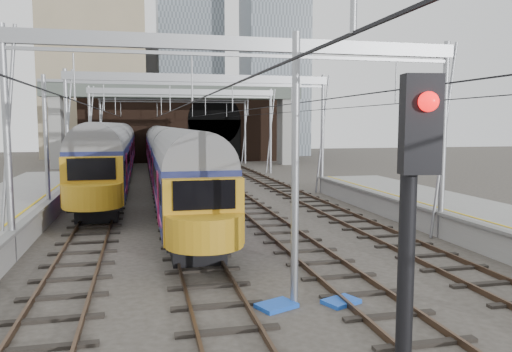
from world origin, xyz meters
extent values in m
plane|color=#38332D|center=(0.00, 0.00, 0.00)|extent=(160.00, 160.00, 0.00)
cube|color=#4C3828|center=(-6.72, 15.00, 0.09)|extent=(0.08, 80.00, 0.16)
cube|color=#4C3828|center=(-5.28, 15.00, 0.09)|extent=(0.08, 80.00, 0.16)
cube|color=black|center=(-6.00, 15.00, 0.01)|extent=(2.40, 80.00, 0.14)
cube|color=#4C3828|center=(-2.72, 15.00, 0.09)|extent=(0.08, 80.00, 0.16)
cube|color=#4C3828|center=(-1.28, 15.00, 0.09)|extent=(0.08, 80.00, 0.16)
cube|color=black|center=(-2.00, 15.00, 0.01)|extent=(2.40, 80.00, 0.14)
cube|color=#4C3828|center=(1.28, 15.00, 0.09)|extent=(0.08, 80.00, 0.16)
cube|color=#4C3828|center=(2.72, 15.00, 0.09)|extent=(0.08, 80.00, 0.16)
cube|color=black|center=(2.00, 15.00, 0.01)|extent=(2.40, 80.00, 0.14)
cube|color=#4C3828|center=(5.28, 15.00, 0.09)|extent=(0.08, 80.00, 0.16)
cube|color=#4C3828|center=(6.72, 15.00, 0.09)|extent=(0.08, 80.00, 0.16)
cube|color=black|center=(6.00, 15.00, 0.01)|extent=(2.40, 80.00, 0.14)
cylinder|color=gray|center=(-8.20, 8.00, 4.00)|extent=(0.24, 0.24, 8.00)
cylinder|color=gray|center=(8.20, 8.00, 4.00)|extent=(0.24, 0.24, 8.00)
cube|color=gray|center=(0.00, 8.00, 7.60)|extent=(16.80, 0.28, 0.50)
cylinder|color=gray|center=(-8.20, 22.00, 4.00)|extent=(0.24, 0.24, 8.00)
cylinder|color=gray|center=(8.20, 22.00, 4.00)|extent=(0.24, 0.24, 8.00)
cube|color=gray|center=(0.00, 22.00, 7.60)|extent=(16.80, 0.28, 0.50)
cylinder|color=gray|center=(-8.20, 36.00, 4.00)|extent=(0.24, 0.24, 8.00)
cylinder|color=gray|center=(8.20, 36.00, 4.00)|extent=(0.24, 0.24, 8.00)
cube|color=gray|center=(0.00, 36.00, 7.60)|extent=(16.80, 0.28, 0.50)
cylinder|color=gray|center=(-8.20, 48.00, 4.00)|extent=(0.24, 0.24, 8.00)
cylinder|color=gray|center=(8.20, 48.00, 4.00)|extent=(0.24, 0.24, 8.00)
cube|color=gray|center=(0.00, 48.00, 7.60)|extent=(16.80, 0.28, 0.50)
cube|color=black|center=(-6.00, 15.00, 5.50)|extent=(0.03, 80.00, 0.03)
cube|color=black|center=(-2.00, 15.00, 5.50)|extent=(0.03, 80.00, 0.03)
cube|color=black|center=(2.00, 15.00, 5.50)|extent=(0.03, 80.00, 0.03)
cube|color=black|center=(6.00, 15.00, 5.50)|extent=(0.03, 80.00, 0.03)
cube|color=black|center=(2.00, 52.00, 4.50)|extent=(26.00, 2.00, 9.00)
cube|color=black|center=(5.00, 50.98, 2.60)|extent=(6.50, 0.10, 5.20)
cylinder|color=black|center=(5.00, 50.98, 5.20)|extent=(6.50, 0.10, 6.50)
cube|color=black|center=(-10.00, 51.00, 1.50)|extent=(6.00, 1.50, 3.00)
cube|color=gray|center=(-12.50, 46.00, 4.10)|extent=(1.20, 2.50, 8.20)
cube|color=gray|center=(12.50, 46.00, 4.10)|extent=(1.20, 2.50, 8.20)
cube|color=#4B544C|center=(0.00, 46.00, 8.20)|extent=(28.00, 3.00, 1.40)
cube|color=gray|center=(0.00, 46.00, 9.10)|extent=(28.00, 3.00, 0.30)
cube|color=tan|center=(-10.00, 66.00, 11.00)|extent=(14.00, 12.00, 22.00)
cube|color=#4C5660|center=(4.00, 72.00, 16.00)|extent=(10.00, 10.00, 32.00)
cube|color=gray|center=(-2.00, 80.00, 9.00)|extent=(18.00, 14.00, 18.00)
cube|color=black|center=(-2.00, 34.52, 0.35)|extent=(1.99, 58.95, 0.70)
cube|color=#141846|center=(-2.00, 34.52, 2.13)|extent=(2.53, 58.95, 2.26)
cylinder|color=slate|center=(-2.00, 34.52, 3.26)|extent=(2.48, 58.45, 2.48)
cube|color=black|center=(-2.00, 34.52, 2.49)|extent=(2.55, 57.75, 0.68)
cube|color=#CD407E|center=(-2.00, 34.52, 1.50)|extent=(2.55, 57.95, 0.11)
cube|color=#B38016|center=(-2.00, 4.90, 2.03)|extent=(2.48, 0.60, 2.06)
cube|color=black|center=(-2.00, 4.73, 2.58)|extent=(1.89, 0.08, 0.90)
cube|color=black|center=(-6.00, 45.27, 0.35)|extent=(2.16, 64.09, 0.70)
cube|color=#141846|center=(-6.00, 45.27, 2.23)|extent=(2.75, 64.09, 2.46)
cylinder|color=slate|center=(-6.00, 45.27, 3.46)|extent=(2.70, 63.59, 2.70)
cube|color=black|center=(-6.00, 45.27, 2.62)|extent=(2.77, 62.89, 0.74)
cube|color=#CD407E|center=(-6.00, 45.27, 1.54)|extent=(2.77, 63.09, 0.12)
cube|color=#B38016|center=(-6.00, 13.08, 2.13)|extent=(2.70, 0.60, 2.26)
cube|color=black|center=(-6.00, 12.91, 2.72)|extent=(2.06, 0.08, 0.98)
cylinder|color=black|center=(-1.25, -5.70, 2.51)|extent=(0.17, 0.17, 5.03)
cube|color=black|center=(-1.25, -5.88, 4.71)|extent=(0.39, 0.23, 0.94)
sphere|color=red|center=(-1.25, -6.00, 4.92)|extent=(0.19, 0.19, 0.19)
cube|color=blue|center=(-0.52, 1.85, 0.06)|extent=(1.16, 1.01, 0.11)
cube|color=blue|center=(-1.39, 9.38, 0.06)|extent=(1.09, 0.87, 0.11)
cube|color=blue|center=(1.22, 1.76, 0.05)|extent=(1.09, 0.95, 0.11)
camera|label=1|loc=(-3.82, -10.13, 4.72)|focal=35.00mm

